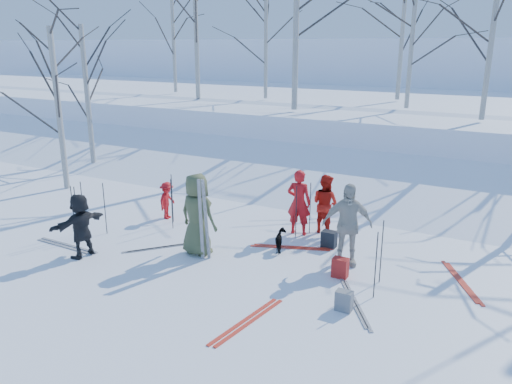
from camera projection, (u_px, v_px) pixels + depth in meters
The scene contains 41 objects.
ground at pixel (223, 266), 10.90m from camera, with size 120.00×120.00×0.00m, color white.
snow_ramp at pixel (335, 184), 16.75m from camera, with size 70.00×9.50×1.40m, color white.
snow_plateau at pixel (405, 120), 24.91m from camera, with size 70.00×18.00×2.20m, color white.
far_hill at pixel (462, 77), 42.28m from camera, with size 90.00×30.00×6.00m, color white.
skier_olive_center at pixel (197, 215), 11.29m from camera, with size 0.93×0.61×1.91m, color #434C2E.
skier_red_north at pixel (299, 202), 12.53m from camera, with size 0.61×0.40×1.68m, color red.
skier_redor_behind at pixel (325, 204), 12.66m from camera, with size 0.74×0.58×1.53m, color red.
skier_red_seated at pixel (167, 200), 13.76m from camera, with size 0.67×0.39×1.04m, color red.
skier_cream_east at pixel (347, 225), 10.75m from camera, with size 1.08×0.45×1.85m, color beige.
skier_grey_west at pixel (81, 225), 11.22m from camera, with size 1.38×0.44×1.48m, color black.
dog at pixel (281, 241), 11.63m from camera, with size 0.27×0.60×0.50m, color black.
upright_ski_left at pixel (201, 220), 10.94m from camera, with size 0.07×0.02×1.90m, color silver.
upright_ski_right at pixel (206, 220), 10.95m from camera, with size 0.07×0.02×1.90m, color silver.
ski_pair_a at pixel (355, 303), 9.33m from camera, with size 1.19×1.71×0.02m, color silver, non-canonical shape.
ski_pair_b at pixel (247, 321), 8.71m from camera, with size 0.46×1.91×0.02m, color red, non-canonical shape.
ski_pair_c at pixel (165, 247), 11.91m from camera, with size 1.39×1.57×0.02m, color silver, non-canonical shape.
ski_pair_d at pixel (67, 246), 11.96m from camera, with size 1.90×0.22×0.02m, color silver, non-canonical shape.
ski_pair_e at pixel (292, 247), 11.88m from camera, with size 1.85×0.84×0.02m, color red, non-canonical shape.
ski_pair_f at pixel (461, 282), 10.17m from camera, with size 1.06×1.77×0.02m, color red, non-canonical shape.
ski_pole_a at pixel (381, 252), 9.97m from camera, with size 0.02×0.02×1.34m, color black.
ski_pole_b at pixel (83, 207), 12.71m from camera, with size 0.02×0.02×1.34m, color black.
ski_pole_c at pixel (172, 198), 13.43m from camera, with size 0.02×0.02×1.34m, color black.
ski_pole_d at pixel (172, 204), 12.95m from camera, with size 0.02×0.02×1.34m, color black.
ski_pole_e at pixel (73, 212), 12.35m from camera, with size 0.02×0.02×1.34m, color black.
ski_pole_f at pixel (77, 213), 12.28m from camera, with size 0.02×0.02×1.34m, color black.
ski_pole_g at pixel (376, 265), 9.36m from camera, with size 0.02×0.02×1.34m, color black.
ski_pole_h at pixel (310, 208), 12.62m from camera, with size 0.02×0.02×1.34m, color black.
ski_pole_i at pixel (296, 212), 12.36m from camera, with size 0.02×0.02×1.34m, color black.
ski_pole_j at pixel (105, 209), 12.60m from camera, with size 0.02×0.02×1.34m, color black.
backpack_red at pixel (340, 268), 10.33m from camera, with size 0.32×0.22×0.42m, color #A21D18.
backpack_grey at pixel (344, 301), 9.04m from camera, with size 0.30×0.20×0.38m, color slate.
backpack_dark at pixel (329, 239), 11.87m from camera, with size 0.34×0.24×0.40m, color black.
birch_plateau_a at pixel (196, 19), 22.59m from camera, with size 5.59×5.59×7.12m, color silver, non-canonical shape.
birch_plateau_b at pixel (411, 47), 19.30m from camera, with size 3.91×3.91×4.72m, color silver, non-canonical shape.
birch_plateau_c at pixel (266, 49), 22.99m from camera, with size 3.73×3.73×4.48m, color silver, non-canonical shape.
birch_plateau_e at pixel (492, 38), 16.18m from camera, with size 4.29×4.29×5.28m, color silver, non-canonical shape.
birch_plateau_f at pixel (297, 4), 18.47m from camera, with size 6.02×6.02×7.74m, color silver, non-canonical shape.
birch_plateau_g at pixel (402, 34), 22.30m from camera, with size 4.64×4.64×5.77m, color silver, non-canonical shape.
birch_plateau_j at pixel (173, 40), 25.96m from camera, with size 4.31×4.31×5.30m, color silver, non-canonical shape.
birch_edge_a at pixel (59, 111), 16.07m from camera, with size 4.25×4.25×5.21m, color silver, non-canonical shape.
birch_edge_d at pixel (88, 100), 18.56m from camera, with size 4.35×4.35×5.36m, color silver, non-canonical shape.
Camera 1 is at (5.43, -8.42, 4.66)m, focal length 35.00 mm.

